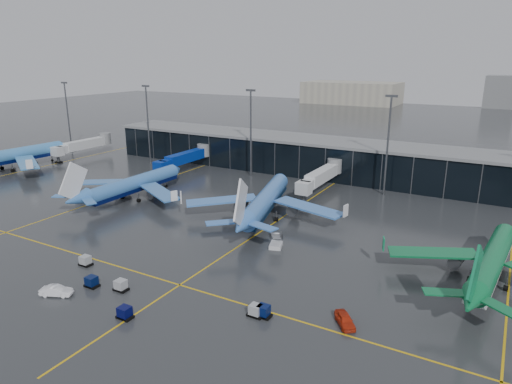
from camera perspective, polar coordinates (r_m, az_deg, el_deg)
The scene contains 13 objects.
ground at distance 90.33m, azimuth -8.49°, elevation -6.04°, with size 600.00×600.00×0.00m, color #282B2D.
terminal_pier at distance 140.45m, azimuth 7.16°, elevation 4.51°, with size 142.00×17.00×10.70m.
jet_bridges at distance 142.11m, azimuth -9.08°, elevation 4.22°, with size 94.00×27.50×7.20m.
flood_masts at distance 126.12m, azimuth 7.27°, elevation 7.02°, with size 203.00×0.50×25.50m.
taxi_lines at distance 93.30m, azimuth 0.42°, elevation -5.09°, with size 220.00×120.00×0.02m.
airliner_klm_west at distance 162.98m, azimuth -28.29°, elevation 4.91°, with size 40.16×45.74×14.06m, color #3B7FC3, non-canonical shape.
airliner_arkefly at distance 117.66m, azimuth -14.96°, elevation 2.08°, with size 35.14×40.02×12.30m, color #3972BE, non-canonical shape.
airliner_klm_near at distance 100.11m, azimuth 1.23°, elevation 0.37°, with size 37.26×42.44×13.04m, color #3D75C9, non-canonical shape.
airliner_aer_lingus at distance 80.74m, azimuth 27.63°, elevation -6.19°, with size 33.24×37.86×11.64m, color #0C6838, non-canonical shape.
baggage_carts at distance 71.12m, azimuth -12.83°, elevation -12.15°, with size 36.55×11.23×1.70m.
mobile_airstair at distance 86.22m, azimuth 2.52°, elevation -6.44°, with size 3.07×3.72×3.45m.
service_van_red at distance 64.18m, azimuth 11.06°, elevation -15.40°, with size 1.85×4.59×1.57m, color #B7270E.
service_van_white at distance 75.97m, azimuth -23.69°, elevation -11.25°, with size 1.66×4.75×1.57m, color white.
Camera 1 is at (52.35, -65.06, 34.44)m, focal length 32.00 mm.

